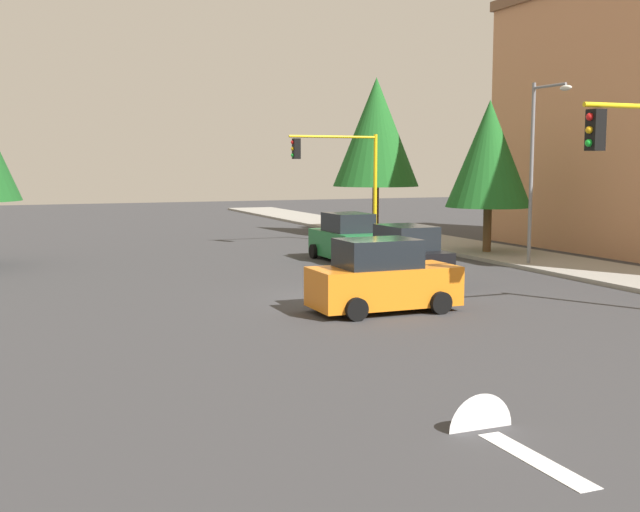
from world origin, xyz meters
TOP-DOWN VIEW (x-y plane):
  - ground_plane at (0.00, 0.00)m, footprint 120.00×120.00m
  - sidewalk_kerb at (-5.00, 10.50)m, footprint 80.00×4.00m
  - lane_arrow_near at (11.51, -3.00)m, footprint 2.40×1.10m
  - traffic_signal_far_left at (-14.00, 5.65)m, footprint 0.36×4.59m
  - street_lamp_curbside at (-3.61, 9.20)m, footprint 2.15×0.28m
  - tree_roadside_mid at (-8.00, 10.00)m, footprint 3.68×3.68m
  - tree_roadside_far at (-18.00, 9.50)m, footprint 4.71×4.71m
  - car_black at (-1.93, 2.63)m, footprint 3.89×1.95m
  - car_orange at (2.00, -0.13)m, footprint 2.03×3.98m
  - car_green at (-8.45, 3.48)m, footprint 3.92×2.11m

SIDE VIEW (x-z plane):
  - ground_plane at x=0.00m, z-range 0.00..0.00m
  - lane_arrow_near at x=11.51m, z-range -0.54..0.56m
  - sidewalk_kerb at x=-5.00m, z-range 0.00..0.15m
  - car_black at x=-1.93m, z-range -0.09..1.88m
  - car_orange at x=2.00m, z-range -0.09..1.88m
  - car_green at x=-8.45m, z-range -0.09..1.89m
  - traffic_signal_far_left at x=-14.00m, z-range 1.14..6.54m
  - street_lamp_curbside at x=-3.61m, z-range 0.85..7.85m
  - tree_roadside_mid at x=-8.00m, z-range 1.03..7.74m
  - tree_roadside_far at x=-18.00m, z-range 1.36..9.99m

